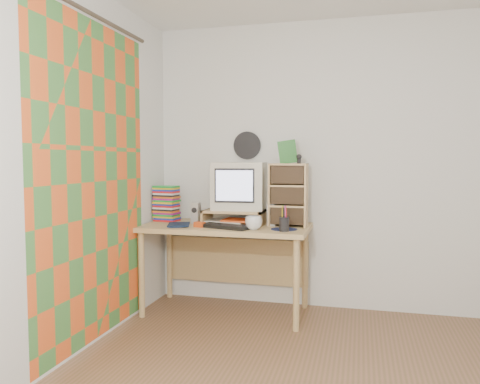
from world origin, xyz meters
The scene contains 20 objects.
back_wall centered at (0.00, 1.75, 1.25)m, with size 3.50×3.50×0.00m, color silver.
left_wall centered at (-1.75, 0.00, 1.25)m, with size 3.50×3.50×0.00m, color silver.
curtain centered at (-1.71, 0.48, 1.15)m, with size 2.20×2.20×0.00m, color #E85A20.
wall_disc centered at (-0.93, 1.73, 1.43)m, with size 0.25×0.25×0.02m, color black.
desk centered at (-1.03, 1.44, 0.62)m, with size 1.40×0.70×0.75m.
monitor_riser centered at (-0.98, 1.48, 0.84)m, with size 0.52×0.30×0.12m.
crt_monitor centered at (-0.95, 1.53, 1.07)m, with size 0.43×0.43×0.41m, color beige.
speaker_left centered at (-1.31, 1.42, 0.84)m, with size 0.07×0.07×0.18m, color #BBBABF.
speaker_right centered at (-0.65, 1.45, 0.84)m, with size 0.07×0.07×0.18m, color #BBBABF.
keyboard centered at (-0.99, 1.21, 0.76)m, with size 0.42×0.14×0.03m, color black.
dvd_stack centered at (-1.62, 1.50, 0.89)m, with size 0.20×0.14×0.29m, color brown, non-canonical shape.
cd_rack centered at (-0.51, 1.46, 1.01)m, with size 0.31×0.17×0.52m, color tan.
mug centered at (-0.75, 1.19, 0.80)m, with size 0.13×0.13×0.11m, color silver.
diary centered at (-1.48, 1.21, 0.77)m, with size 0.22×0.16×0.04m, color #0D1A33.
mousepad centered at (-0.51, 1.26, 0.75)m, with size 0.21×0.21×0.00m, color #0F1634.
pen_cup centered at (-0.50, 1.16, 0.83)m, with size 0.08×0.08×0.16m, color black, non-canonical shape.
papers centered at (-1.00, 1.48, 0.77)m, with size 0.33×0.24×0.04m, color silver, non-canonical shape.
red_box centered at (-1.21, 1.22, 0.77)m, with size 0.08×0.05×0.04m, color #C24114.
game_box centered at (-0.52, 1.48, 1.37)m, with size 0.15×0.03×0.19m, color #1B5D1A.
webcam centered at (-0.42, 1.43, 1.31)m, with size 0.05×0.05×0.08m, color black, non-canonical shape.
Camera 1 is at (0.07, -2.38, 1.30)m, focal length 35.00 mm.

